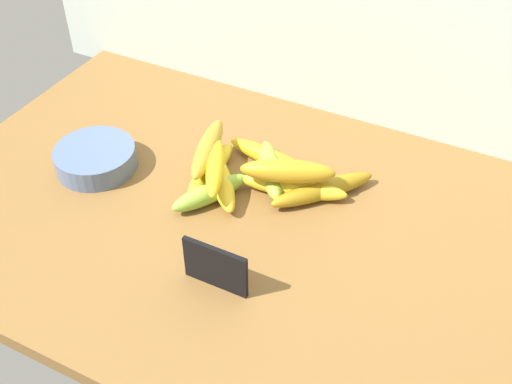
{
  "coord_description": "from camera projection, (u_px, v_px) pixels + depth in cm",
  "views": [
    {
      "loc": [
        42.36,
        -70.1,
        79.59
      ],
      "look_at": [
        5.96,
        2.24,
        8.0
      ],
      "focal_mm": 43.69,
      "sensor_mm": 36.0,
      "label": 1
    }
  ],
  "objects": [
    {
      "name": "counter_top",
      "position": [
        221.0,
        216.0,
        1.13
      ],
      "size": [
        110.0,
        76.0,
        3.0
      ],
      "primitive_type": "cube",
      "color": "brown",
      "rests_on": "ground"
    },
    {
      "name": "chalkboard_sign",
      "position": [
        216.0,
        268.0,
        0.96
      ],
      "size": [
        11.0,
        1.8,
        8.4
      ],
      "color": "black",
      "rests_on": "counter_top"
    },
    {
      "name": "fruit_bowl",
      "position": [
        96.0,
        158.0,
        1.2
      ],
      "size": [
        15.52,
        15.52,
        4.32
      ],
      "primitive_type": "cylinder",
      "color": "slate",
      "rests_on": "counter_top"
    },
    {
      "name": "banana_0",
      "position": [
        293.0,
        187.0,
        1.14
      ],
      "size": [
        20.45,
        8.22,
        3.83
      ],
      "primitive_type": "ellipsoid",
      "rotation": [
        0.0,
        0.0,
        3.37
      ],
      "color": "yellow",
      "rests_on": "counter_top"
    },
    {
      "name": "banana_1",
      "position": [
        271.0,
        170.0,
        1.17
      ],
      "size": [
        12.74,
        16.41,
        4.22
      ],
      "primitive_type": "ellipsoid",
      "rotation": [
        0.0,
        0.0,
        2.15
      ],
      "color": "#9BB83A",
      "rests_on": "counter_top"
    },
    {
      "name": "banana_2",
      "position": [
        270.0,
        158.0,
        1.21
      ],
      "size": [
        19.42,
        6.45,
        3.47
      ],
      "primitive_type": "ellipsoid",
      "rotation": [
        0.0,
        0.0,
        2.98
      ],
      "color": "gold",
      "rests_on": "counter_top"
    },
    {
      "name": "banana_3",
      "position": [
        323.0,
        190.0,
        1.13
      ],
      "size": [
        16.15,
        18.27,
        3.7
      ],
      "primitive_type": "ellipsoid",
      "rotation": [
        0.0,
        0.0,
        0.87
      ],
      "color": "#A17E17",
      "rests_on": "counter_top"
    },
    {
      "name": "banana_4",
      "position": [
        221.0,
        179.0,
        1.15
      ],
      "size": [
        14.72,
        16.38,
        3.93
      ],
      "primitive_type": "ellipsoid",
      "rotation": [
        0.0,
        0.0,
        2.27
      ],
      "color": "yellow",
      "rests_on": "counter_top"
    },
    {
      "name": "banana_5",
      "position": [
        210.0,
        193.0,
        1.13
      ],
      "size": [
        10.86,
        15.55,
        3.89
      ],
      "primitive_type": "ellipsoid",
      "rotation": [
        0.0,
        0.0,
        4.21
      ],
      "color": "#8FBD3C",
      "rests_on": "counter_top"
    },
    {
      "name": "banana_6",
      "position": [
        211.0,
        169.0,
        1.18
      ],
      "size": [
        4.44,
        16.84,
        3.78
      ],
      "primitive_type": "ellipsoid",
      "rotation": [
        0.0,
        0.0,
        1.61
      ],
      "color": "yellow",
      "rests_on": "counter_top"
    },
    {
      "name": "banana_7",
      "position": [
        215.0,
        166.0,
        1.13
      ],
      "size": [
        10.48,
        16.57,
        3.25
      ],
      "primitive_type": "ellipsoid",
      "rotation": [
        0.0,
        0.0,
        2.04
      ],
      "color": "yellow",
      "rests_on": "banana_4"
    },
    {
      "name": "banana_8",
      "position": [
        288.0,
        171.0,
        1.11
      ],
      "size": [
        17.48,
        10.37,
        4.32
      ],
      "primitive_type": "ellipsoid",
      "rotation": [
        0.0,
        0.0,
        3.52
      ],
      "color": "#BA901D",
      "rests_on": "banana_0"
    },
    {
      "name": "banana_9",
      "position": [
        208.0,
        149.0,
        1.16
      ],
      "size": [
        8.32,
        18.48,
        3.78
      ],
      "primitive_type": "ellipsoid",
      "rotation": [
        0.0,
        0.0,
        1.83
      ],
      "color": "gold",
      "rests_on": "banana_6"
    }
  ]
}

